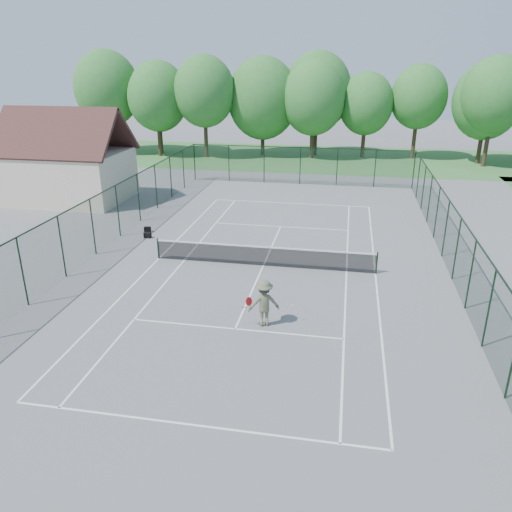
# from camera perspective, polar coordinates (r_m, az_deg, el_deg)

# --- Properties ---
(ground) EXTENTS (140.00, 140.00, 0.00)m
(ground) POSITION_cam_1_polar(r_m,az_deg,el_deg) (24.94, 0.83, -1.12)
(ground) COLOR slate
(ground) RESTS_ON ground
(grass_far) EXTENTS (80.00, 16.00, 0.01)m
(grass_far) POSITION_cam_1_polar(r_m,az_deg,el_deg) (53.71, 6.31, 11.09)
(grass_far) COLOR #427E3B
(grass_far) RESTS_ON ground
(court_lines) EXTENTS (11.05, 23.85, 0.01)m
(court_lines) POSITION_cam_1_polar(r_m,az_deg,el_deg) (24.94, 0.83, -1.11)
(court_lines) COLOR white
(court_lines) RESTS_ON ground
(tennis_net) EXTENTS (11.08, 0.08, 1.10)m
(tennis_net) POSITION_cam_1_polar(r_m,az_deg,el_deg) (24.73, 0.84, 0.11)
(tennis_net) COLOR black
(tennis_net) RESTS_ON ground
(fence_enclosure) EXTENTS (18.05, 36.05, 3.02)m
(fence_enclosure) POSITION_cam_1_polar(r_m,az_deg,el_deg) (24.39, 0.85, 2.26)
(fence_enclosure) COLOR #193522
(fence_enclosure) RESTS_ON ground
(utility_building) EXTENTS (8.60, 6.27, 6.63)m
(utility_building) POSITION_cam_1_polar(r_m,az_deg,el_deg) (38.78, -20.83, 10.52)
(utility_building) COLOR beige
(utility_building) RESTS_ON ground
(tree_line_far) EXTENTS (39.40, 6.40, 9.70)m
(tree_line_far) POSITION_cam_1_polar(r_m,az_deg,el_deg) (52.97, 6.59, 17.47)
(tree_line_far) COLOR #3C2F1D
(tree_line_far) RESTS_ON ground
(sports_bag_a) EXTENTS (0.41, 0.28, 0.30)m
(sports_bag_a) POSITION_cam_1_polar(r_m,az_deg,el_deg) (30.56, -12.30, 2.99)
(sports_bag_a) COLOR black
(sports_bag_a) RESTS_ON ground
(sports_bag_b) EXTENTS (0.41, 0.26, 0.31)m
(sports_bag_b) POSITION_cam_1_polar(r_m,az_deg,el_deg) (29.51, -12.29, 2.34)
(sports_bag_b) COLOR black
(sports_bag_b) RESTS_ON ground
(tennis_player) EXTENTS (1.97, 1.07, 1.89)m
(tennis_player) POSITION_cam_1_polar(r_m,az_deg,el_deg) (19.13, 0.92, -5.39)
(tennis_player) COLOR #606346
(tennis_player) RESTS_ON ground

